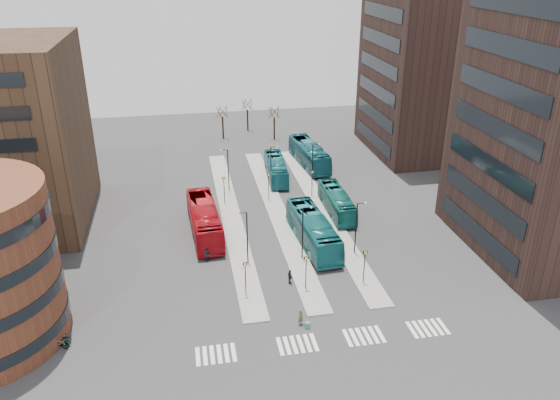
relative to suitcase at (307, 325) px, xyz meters
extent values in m
plane|color=#2B2B2D|center=(-0.37, -6.04, -0.29)|extent=(160.00, 160.00, 0.00)
cube|color=gray|center=(-4.37, 23.96, -0.22)|extent=(2.50, 45.00, 0.15)
cube|color=gray|center=(1.63, 23.96, -0.22)|extent=(2.50, 45.00, 0.15)
cube|color=gray|center=(7.63, 23.96, -0.22)|extent=(2.50, 45.00, 0.15)
cube|color=navy|center=(0.00, 0.00, 0.00)|extent=(0.48, 0.39, 0.58)
imported|color=#A40C14|center=(-7.90, 19.85, 1.54)|extent=(3.78, 13.30, 3.66)
imported|color=#146066|center=(4.16, 14.94, 1.50)|extent=(3.85, 13.04, 3.58)
imported|color=#15616C|center=(3.60, 35.47, 1.22)|extent=(3.27, 11.03, 3.03)
imported|color=#125D59|center=(9.16, 22.46, 1.19)|extent=(2.64, 10.69, 2.97)
imported|color=#145664|center=(9.70, 39.98, 1.50)|extent=(4.11, 13.06, 3.58)
imported|color=#505331|center=(-0.49, 0.59, 0.51)|extent=(0.70, 0.65, 1.61)
imported|color=black|center=(-8.10, 13.41, 0.57)|extent=(0.99, 0.86, 1.72)
imported|color=black|center=(-0.07, 7.40, 0.46)|extent=(0.58, 0.95, 1.51)
imported|color=black|center=(4.01, 10.93, 0.52)|extent=(0.65, 1.07, 1.62)
imported|color=gray|center=(-21.37, 1.18, 0.19)|extent=(1.93, 0.98, 0.97)
imported|color=gray|center=(-21.37, 1.09, 0.22)|extent=(1.76, 0.73, 1.03)
imported|color=gray|center=(-21.37, 1.86, 0.17)|extent=(1.78, 0.66, 0.93)
cube|color=silver|center=(-9.87, -2.04, -0.29)|extent=(0.35, 2.40, 0.01)
cube|color=silver|center=(-9.27, -2.04, -0.29)|extent=(0.35, 2.40, 0.01)
cube|color=silver|center=(-8.67, -2.04, -0.29)|extent=(0.35, 2.40, 0.01)
cube|color=silver|center=(-8.07, -2.04, -0.29)|extent=(0.35, 2.40, 0.01)
cube|color=silver|center=(-7.47, -2.04, -0.29)|extent=(0.35, 2.40, 0.01)
cube|color=silver|center=(-6.87, -2.04, -0.29)|extent=(0.35, 2.40, 0.01)
cube|color=silver|center=(-2.87, -2.04, -0.29)|extent=(0.35, 2.40, 0.01)
cube|color=silver|center=(-2.27, -2.04, -0.29)|extent=(0.35, 2.40, 0.01)
cube|color=silver|center=(-1.67, -2.04, -0.29)|extent=(0.35, 2.40, 0.01)
cube|color=silver|center=(-1.07, -2.04, -0.29)|extent=(0.35, 2.40, 0.01)
cube|color=silver|center=(-0.47, -2.04, -0.29)|extent=(0.35, 2.40, 0.01)
cube|color=silver|center=(0.13, -2.04, -0.29)|extent=(0.35, 2.40, 0.01)
cube|color=silver|center=(3.13, -2.04, -0.29)|extent=(0.35, 2.40, 0.01)
cube|color=silver|center=(3.73, -2.04, -0.29)|extent=(0.35, 2.40, 0.01)
cube|color=silver|center=(4.33, -2.04, -0.29)|extent=(0.35, 2.40, 0.01)
cube|color=silver|center=(4.93, -2.04, -0.29)|extent=(0.35, 2.40, 0.01)
cube|color=silver|center=(5.53, -2.04, -0.29)|extent=(0.35, 2.40, 0.01)
cube|color=silver|center=(6.13, -2.04, -0.29)|extent=(0.35, 2.40, 0.01)
cube|color=silver|center=(9.13, -2.04, -0.29)|extent=(0.35, 2.40, 0.01)
cube|color=silver|center=(9.73, -2.04, -0.29)|extent=(0.35, 2.40, 0.01)
cube|color=silver|center=(10.33, -2.04, -0.29)|extent=(0.35, 2.40, 0.01)
cube|color=silver|center=(10.93, -2.04, -0.29)|extent=(0.35, 2.40, 0.01)
cube|color=silver|center=(11.53, -2.04, -0.29)|extent=(0.35, 2.40, 0.01)
cube|color=silver|center=(12.13, -2.04, -0.29)|extent=(0.35, 2.40, 0.01)
cube|color=black|center=(21.57, 9.96, 2.21)|extent=(0.12, 16.00, 2.00)
cube|color=black|center=(21.57, 9.96, 6.21)|extent=(0.12, 16.00, 2.00)
cube|color=black|center=(21.57, 9.96, 10.21)|extent=(0.12, 16.00, 2.00)
cube|color=black|center=(21.57, 9.96, 14.21)|extent=(0.12, 16.00, 2.00)
cube|color=black|center=(21.57, 9.96, 18.21)|extent=(0.12, 16.00, 2.00)
cube|color=black|center=(21.57, 9.96, 22.21)|extent=(0.12, 16.00, 2.00)
cube|color=black|center=(21.57, 9.96, 26.21)|extent=(0.12, 16.00, 2.00)
cube|color=#32211B|center=(31.63, 43.96, 14.71)|extent=(20.00, 20.00, 30.00)
cube|color=black|center=(21.57, 43.96, 2.21)|extent=(0.12, 16.00, 2.00)
cube|color=black|center=(21.57, 43.96, 6.21)|extent=(0.12, 16.00, 2.00)
cube|color=black|center=(21.57, 43.96, 10.21)|extent=(0.12, 16.00, 2.00)
cube|color=black|center=(21.57, 43.96, 14.21)|extent=(0.12, 16.00, 2.00)
cube|color=black|center=(21.57, 43.96, 18.21)|extent=(0.12, 16.00, 2.00)
cube|color=black|center=(21.57, 43.96, 22.21)|extent=(0.12, 16.00, 2.00)
cylinder|color=black|center=(-4.77, 5.96, 1.61)|extent=(0.10, 0.10, 3.50)
cube|color=black|center=(-4.77, 5.96, 3.36)|extent=(0.45, 0.10, 0.30)
cube|color=yellow|center=(-4.77, 5.90, 3.36)|extent=(0.20, 0.02, 0.20)
cylinder|color=black|center=(-4.77, 27.96, 1.61)|extent=(0.10, 0.10, 3.50)
cube|color=black|center=(-4.77, 27.96, 3.36)|extent=(0.45, 0.10, 0.30)
cube|color=yellow|center=(-4.77, 27.90, 3.36)|extent=(0.20, 0.02, 0.20)
cylinder|color=black|center=(1.23, 5.96, 1.61)|extent=(0.10, 0.10, 3.50)
cube|color=black|center=(1.23, 5.96, 3.36)|extent=(0.45, 0.10, 0.30)
cube|color=yellow|center=(1.23, 5.90, 3.36)|extent=(0.20, 0.02, 0.20)
cylinder|color=black|center=(1.23, 27.96, 1.61)|extent=(0.10, 0.10, 3.50)
cube|color=black|center=(1.23, 27.96, 3.36)|extent=(0.45, 0.10, 0.30)
cube|color=yellow|center=(1.23, 27.90, 3.36)|extent=(0.20, 0.02, 0.20)
cylinder|color=black|center=(7.23, 5.96, 1.61)|extent=(0.10, 0.10, 3.50)
cube|color=black|center=(7.23, 5.96, 3.36)|extent=(0.45, 0.10, 0.30)
cube|color=yellow|center=(7.23, 5.90, 3.36)|extent=(0.20, 0.02, 0.20)
cylinder|color=black|center=(7.23, 27.96, 1.61)|extent=(0.10, 0.10, 3.50)
cube|color=black|center=(7.23, 27.96, 3.36)|extent=(0.45, 0.10, 0.30)
cube|color=yellow|center=(7.23, 27.90, 3.36)|extent=(0.20, 0.02, 0.20)
cylinder|color=black|center=(-3.77, 11.96, 2.86)|extent=(0.14, 0.14, 6.00)
cylinder|color=black|center=(-4.22, 11.96, 5.86)|extent=(0.90, 0.08, 0.08)
sphere|color=silver|center=(-4.67, 11.96, 5.86)|extent=(0.24, 0.24, 0.24)
cylinder|color=black|center=(-3.77, 31.96, 2.86)|extent=(0.14, 0.14, 6.00)
cylinder|color=black|center=(-4.22, 31.96, 5.86)|extent=(0.90, 0.08, 0.08)
sphere|color=silver|center=(-4.67, 31.96, 5.86)|extent=(0.24, 0.24, 0.24)
cylinder|color=black|center=(2.23, 11.96, 2.86)|extent=(0.14, 0.14, 6.00)
cylinder|color=black|center=(2.68, 11.96, 5.86)|extent=(0.90, 0.08, 0.08)
sphere|color=silver|center=(3.13, 11.96, 5.86)|extent=(0.24, 0.24, 0.24)
cylinder|color=black|center=(2.23, 31.96, 2.86)|extent=(0.14, 0.14, 6.00)
cylinder|color=black|center=(2.68, 31.96, 5.86)|extent=(0.90, 0.08, 0.08)
sphere|color=silver|center=(3.13, 31.96, 5.86)|extent=(0.24, 0.24, 0.24)
cylinder|color=black|center=(8.23, 11.96, 2.86)|extent=(0.14, 0.14, 6.00)
cylinder|color=black|center=(8.68, 11.96, 5.86)|extent=(0.90, 0.08, 0.08)
sphere|color=silver|center=(9.13, 11.96, 5.86)|extent=(0.24, 0.24, 0.24)
cylinder|color=black|center=(8.23, 31.96, 2.86)|extent=(0.14, 0.14, 6.00)
cylinder|color=black|center=(8.68, 31.96, 5.86)|extent=(0.90, 0.08, 0.08)
sphere|color=silver|center=(9.13, 31.96, 5.86)|extent=(0.24, 0.24, 0.24)
cylinder|color=black|center=(-2.37, 55.96, 1.71)|extent=(0.30, 0.30, 4.00)
cylinder|color=black|center=(-1.67, 55.96, 4.61)|extent=(0.10, 1.56, 1.95)
cylinder|color=black|center=(-2.15, 56.63, 4.61)|extent=(1.48, 0.59, 1.97)
cylinder|color=black|center=(-2.93, 56.37, 4.61)|extent=(0.90, 1.31, 1.99)
cylinder|color=black|center=(-2.93, 55.55, 4.61)|extent=(0.89, 1.31, 1.99)
cylinder|color=black|center=(-2.15, 55.29, 4.61)|extent=(1.48, 0.58, 1.97)
cylinder|color=black|center=(2.63, 59.96, 1.71)|extent=(0.30, 0.30, 4.00)
cylinder|color=black|center=(3.33, 59.96, 4.61)|extent=(0.10, 1.56, 1.95)
cylinder|color=black|center=(2.85, 60.63, 4.61)|extent=(1.48, 0.59, 1.97)
cylinder|color=black|center=(2.07, 60.37, 4.61)|extent=(0.90, 1.31, 1.99)
cylinder|color=black|center=(2.07, 59.55, 4.61)|extent=(0.89, 1.31, 1.99)
cylinder|color=black|center=(2.85, 59.29, 4.61)|extent=(1.48, 0.58, 1.97)
cylinder|color=black|center=(6.63, 53.96, 1.71)|extent=(0.30, 0.30, 4.00)
cylinder|color=black|center=(7.33, 53.96, 4.61)|extent=(0.10, 1.56, 1.95)
cylinder|color=black|center=(6.85, 54.63, 4.61)|extent=(1.48, 0.59, 1.97)
cylinder|color=black|center=(6.07, 54.37, 4.61)|extent=(0.90, 1.31, 1.99)
cylinder|color=black|center=(6.07, 53.55, 4.61)|extent=(0.89, 1.31, 1.99)
cylinder|color=black|center=(6.85, 53.29, 4.61)|extent=(1.48, 0.58, 1.97)
camera|label=1|loc=(-9.79, -38.64, 30.49)|focal=35.00mm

